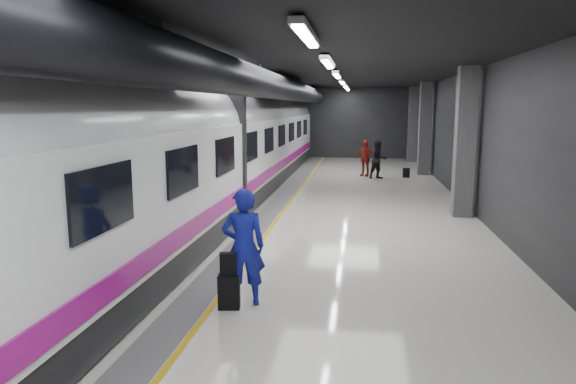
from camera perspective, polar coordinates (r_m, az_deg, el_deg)
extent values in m
plane|color=silver|center=(14.49, 2.10, -3.76)|extent=(40.00, 40.00, 0.00)
cube|color=black|center=(14.16, 2.21, 14.26)|extent=(10.00, 40.00, 0.02)
cube|color=#28282B|center=(34.08, 5.66, 7.61)|extent=(10.00, 0.02, 4.50)
cube|color=#28282B|center=(15.48, -16.66, 5.13)|extent=(0.02, 40.00, 4.50)
cube|color=#28282B|center=(14.51, 22.26, 4.56)|extent=(0.02, 40.00, 4.50)
cube|color=slate|center=(14.68, -3.16, -3.57)|extent=(0.65, 39.80, 0.01)
cube|color=gold|center=(14.61, -1.62, -3.62)|extent=(0.10, 39.80, 0.01)
cylinder|color=black|center=(14.31, -3.10, 12.00)|extent=(0.80, 38.00, 0.80)
cube|color=silver|center=(8.15, 2.08, 17.15)|extent=(0.22, 2.60, 0.10)
cube|color=silver|center=(13.11, 4.44, 14.19)|extent=(0.22, 2.60, 0.10)
cube|color=silver|center=(18.08, 5.48, 12.86)|extent=(0.22, 2.60, 0.10)
cube|color=silver|center=(23.07, 6.07, 12.10)|extent=(0.22, 2.60, 0.10)
cube|color=silver|center=(28.07, 6.45, 11.61)|extent=(0.22, 2.60, 0.10)
cube|color=silver|center=(32.06, 6.66, 11.32)|extent=(0.22, 2.60, 0.10)
cube|color=#515154|center=(16.36, 19.04, 5.22)|extent=(0.55, 0.55, 4.50)
cube|color=#515154|center=(26.24, 14.94, 6.81)|extent=(0.55, 0.55, 4.50)
cube|color=#515154|center=(32.20, 13.69, 7.29)|extent=(0.55, 0.55, 4.50)
cube|color=black|center=(15.09, -10.27, -2.02)|extent=(2.80, 38.00, 0.60)
cube|color=white|center=(14.88, -10.43, 3.27)|extent=(2.90, 38.00, 2.20)
cylinder|color=white|center=(14.81, -10.54, 6.93)|extent=(2.80, 38.00, 2.80)
cube|color=#960D79|center=(14.59, -4.85, 0.11)|extent=(0.04, 38.00, 0.35)
cube|color=black|center=(14.86, -10.45, 4.23)|extent=(3.05, 0.25, 3.80)
cube|color=black|center=(6.94, -19.83, -0.71)|extent=(0.05, 1.60, 0.85)
cube|color=black|center=(9.66, -11.56, 2.37)|extent=(0.05, 1.60, 0.85)
cube|color=black|center=(12.51, -6.96, 4.06)|extent=(0.05, 1.60, 0.85)
cube|color=black|center=(15.42, -4.08, 5.11)|extent=(0.05, 1.60, 0.85)
cube|color=black|center=(18.36, -2.11, 5.81)|extent=(0.05, 1.60, 0.85)
cube|color=black|center=(21.31, -0.68, 6.32)|extent=(0.05, 1.60, 0.85)
cube|color=black|center=(24.28, 0.40, 6.70)|extent=(0.05, 1.60, 0.85)
cube|color=black|center=(27.25, 1.25, 7.00)|extent=(0.05, 1.60, 0.85)
cube|color=black|center=(30.23, 1.93, 7.23)|extent=(0.05, 1.60, 0.85)
imported|color=#181DB4|center=(8.62, -4.96, -6.14)|extent=(0.84, 0.68, 1.99)
cube|color=black|center=(8.69, -6.57, -10.93)|extent=(0.39, 0.28, 0.58)
cube|color=black|center=(8.55, -6.66, -7.92)|extent=(0.31, 0.21, 0.37)
imported|color=black|center=(24.18, 10.02, 3.55)|extent=(1.08, 1.01, 1.78)
imported|color=maroon|center=(25.08, 8.55, 3.74)|extent=(1.10, 0.80, 1.73)
cube|color=black|center=(24.97, 13.00, 2.10)|extent=(0.32, 0.22, 0.45)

